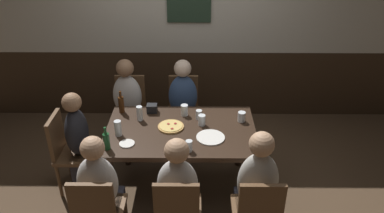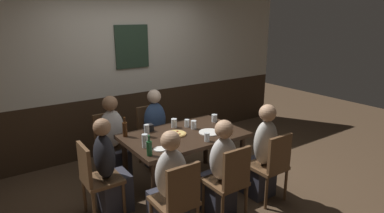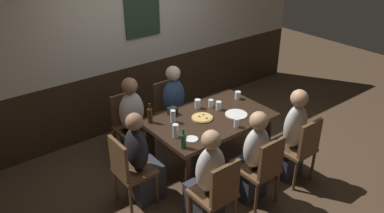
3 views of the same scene
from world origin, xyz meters
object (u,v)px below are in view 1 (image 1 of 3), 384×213
person_right_near (255,198)px  beer_glass_half (140,114)px  chair_head_west (69,149)px  beer_bottle_brown (121,104)px  pint_glass_pale (189,146)px  beer_bottle_green (106,141)px  person_mid_near (178,200)px  chair_mid_far (183,107)px  pint_glass_stout (118,129)px  person_mid_far (183,114)px  person_head_west (85,150)px  chair_left_far (130,107)px  chair_mid_near (177,212)px  tumbler_short (202,121)px  pint_glass_amber (242,117)px  condiment_caddy (152,108)px  chair_left_near (98,212)px  dining_table (181,136)px  person_left_far (128,113)px  pizza (171,126)px  highball_clear (199,115)px  plate_white_large (211,137)px  chair_right_near (257,213)px  beer_glass_tall (184,111)px  plate_white_small (127,144)px  person_left_near (102,199)px

person_right_near → beer_glass_half: 1.46m
chair_head_west → beer_bottle_brown: size_ratio=3.51×
pint_glass_pale → beer_bottle_green: (-0.76, 0.03, 0.04)m
chair_head_west → person_mid_near: bearing=-32.0°
chair_mid_far → beer_bottle_brown: size_ratio=3.51×
pint_glass_stout → beer_bottle_green: (-0.06, -0.23, 0.02)m
chair_head_west → person_mid_far: person_mid_far is taller
person_head_west → chair_left_far: bearing=69.0°
chair_mid_near → tumbler_short: size_ratio=7.80×
pint_glass_amber → person_right_near: bearing=-87.7°
person_head_west → condiment_caddy: 0.83m
chair_left_near → person_mid_far: 1.75m
dining_table → chair_mid_near: 0.91m
beer_bottle_green → person_left_far: bearing=89.7°
pizza → pint_glass_amber: size_ratio=2.52×
pint_glass_stout → highball_clear: size_ratio=1.55×
chair_mid_far → highball_clear: bearing=-75.0°
person_head_west → plate_white_large: person_head_west is taller
person_mid_far → plate_white_large: bearing=-71.6°
chair_head_west → person_mid_far: 1.38m
person_head_west → pint_glass_stout: bearing=-15.1°
chair_left_near → pizza: bearing=58.8°
chair_right_near → highball_clear: bearing=113.5°
pint_glass_stout → highball_clear: (0.79, 0.31, -0.03)m
person_mid_near → pizza: 0.82m
person_head_west → person_left_far: bearing=64.9°
pint_glass_pale → beer_glass_tall: (-0.06, 0.65, 0.01)m
pizza → plate_white_small: 0.50m
chair_left_far → beer_glass_half: size_ratio=5.58×
pint_glass_pale → pint_glass_amber: pint_glass_pale is taller
beer_bottle_brown → highball_clear: bearing=-9.5°
person_head_west → pint_glass_amber: (1.63, 0.17, 0.31)m
person_mid_far → tumbler_short: (0.21, -0.64, 0.29)m
person_left_far → plate_white_small: person_left_far is taller
chair_mid_far → chair_head_west: size_ratio=1.00×
beer_bottle_brown → plate_white_large: bearing=-27.8°
beer_bottle_brown → chair_right_near: bearing=-43.4°
plate_white_large → condiment_caddy: (-0.62, 0.50, 0.04)m
person_left_near → pint_glass_amber: size_ratio=11.00×
pint_glass_pale → beer_glass_tall: beer_glass_tall is taller
chair_mid_far → person_left_near: person_left_near is taller
chair_left_near → chair_mid_near: same height
person_left_far → condiment_caddy: size_ratio=10.69×
pint_glass_pale → beer_bottle_brown: beer_bottle_brown is taller
beer_glass_tall → beer_glass_half: beer_glass_half is taller
beer_bottle_green → person_right_near: bearing=-16.5°
chair_left_far → person_mid_near: person_mid_near is taller
chair_mid_far → plate_white_small: bearing=-113.3°
beer_glass_half → beer_bottle_brown: bearing=142.9°
person_left_far → pizza: size_ratio=4.46×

